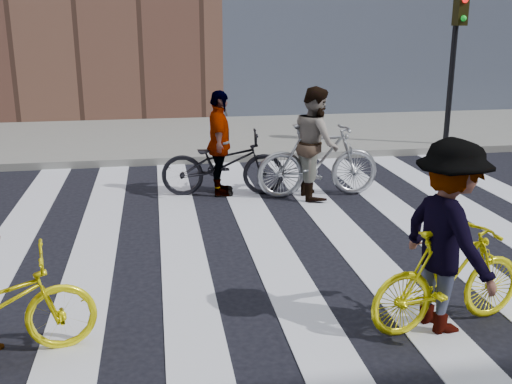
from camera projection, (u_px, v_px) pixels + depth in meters
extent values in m
plane|color=black|center=(317.00, 252.00, 7.47)|extent=(100.00, 100.00, 0.00)
cube|color=gray|center=(236.00, 136.00, 14.56)|extent=(100.00, 5.00, 0.15)
cube|color=silver|center=(90.00, 267.00, 7.03)|extent=(0.55, 10.00, 0.01)
cube|color=silver|center=(184.00, 261.00, 7.21)|extent=(0.55, 10.00, 0.01)
cube|color=silver|center=(274.00, 255.00, 7.38)|extent=(0.55, 10.00, 0.01)
cube|color=silver|center=(359.00, 249.00, 7.56)|extent=(0.55, 10.00, 0.01)
cube|color=silver|center=(440.00, 244.00, 7.74)|extent=(0.55, 10.00, 0.01)
cylinder|color=black|center=(451.00, 77.00, 12.85)|extent=(0.12, 0.12, 3.20)
cube|color=black|center=(461.00, 9.00, 12.32)|extent=(0.22, 0.28, 0.65)
sphere|color=red|center=(465.00, 0.00, 12.13)|extent=(0.12, 0.12, 0.12)
sphere|color=#0CCC26|center=(464.00, 18.00, 12.23)|extent=(0.12, 0.12, 0.12)
imported|color=#979AA0|center=(318.00, 161.00, 9.67)|extent=(2.01, 0.57, 1.21)
imported|color=yellow|center=(449.00, 278.00, 5.54)|extent=(1.71, 0.77, 0.99)
imported|color=black|center=(223.00, 164.00, 9.80)|extent=(2.07, 0.89, 1.06)
imported|color=slate|center=(316.00, 143.00, 9.58)|extent=(0.68, 0.87, 1.80)
imported|color=slate|center=(448.00, 237.00, 5.42)|extent=(0.88, 1.28, 1.81)
imported|color=slate|center=(220.00, 144.00, 9.70)|extent=(0.52, 1.05, 1.72)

